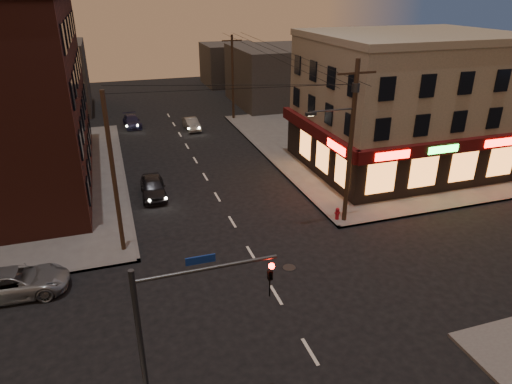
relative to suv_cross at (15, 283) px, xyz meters
name	(u,v)px	position (x,y,z in m)	size (l,w,h in m)	color
ground	(276,295)	(11.97, -4.00, -0.69)	(120.00, 120.00, 0.00)	black
sidewalk_ne	(382,143)	(29.97, 15.00, -0.61)	(24.00, 28.00, 0.15)	#514F4C
pizza_building	(406,103)	(27.90, 9.43, 4.66)	(15.85, 12.85, 10.50)	tan
bg_building_ne_a	(275,76)	(25.97, 34.00, 2.81)	(10.00, 12.00, 7.00)	#3F3D3A
bg_building_nw	(47,78)	(-1.03, 38.00, 3.31)	(9.00, 10.00, 8.00)	#3F3D3A
bg_building_ne_b	(231,64)	(23.97, 48.00, 2.31)	(8.00, 8.00, 6.00)	#3F3D3A
utility_pole_main	(350,135)	(18.66, 1.80, 5.08)	(4.20, 0.44, 10.00)	#382619
utility_pole_far	(233,78)	(18.77, 28.00, 3.96)	(0.26, 0.26, 9.00)	#382619
utility_pole_west	(114,175)	(5.17, 2.50, 3.96)	(0.24, 0.24, 9.00)	#382619
traffic_signal	(173,325)	(6.41, -9.60, 3.47)	(4.49, 0.32, 6.47)	#333538
suv_cross	(15,283)	(0.00, 0.00, 0.00)	(2.27, 4.93, 1.37)	gray
sedan_near	(153,187)	(7.67, 9.55, 0.03)	(1.69, 4.20, 1.43)	black
sedan_mid	(192,124)	(13.47, 25.38, -0.09)	(1.27, 3.63, 1.20)	slate
sedan_far	(132,121)	(7.61, 28.45, -0.09)	(1.66, 4.07, 1.18)	#1D1D3A
fire_hydrant	(337,213)	(18.37, 2.00, -0.10)	(0.35, 0.35, 0.80)	maroon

